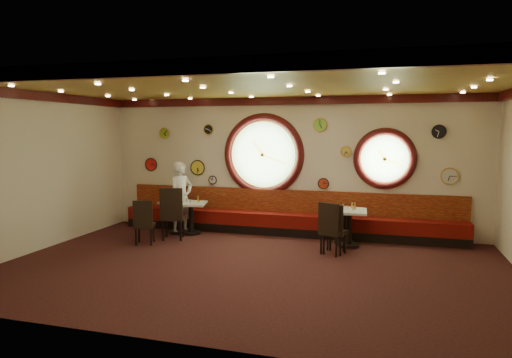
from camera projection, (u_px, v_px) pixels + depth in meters
name	position (u px, v px, depth m)	size (l,w,h in m)	color
floor	(252.00, 268.00, 8.10)	(9.00, 6.00, 0.00)	black
ceiling	(251.00, 85.00, 7.76)	(9.00, 6.00, 0.02)	#B28932
wall_back	(288.00, 165.00, 10.79)	(9.00, 0.02, 3.20)	beige
wall_front	(174.00, 206.00, 5.06)	(9.00, 0.02, 3.20)	beige
wall_left	(38.00, 172.00, 9.18)	(0.02, 6.00, 3.20)	beige
molding_back	(288.00, 101.00, 10.58)	(9.00, 0.10, 0.18)	#3D0B0B
molding_front	(173.00, 68.00, 4.95)	(9.00, 0.10, 0.18)	#3D0B0B
molding_left	(36.00, 96.00, 9.00)	(0.10, 6.00, 0.18)	#3D0B0B
banquette_base	(285.00, 230.00, 10.68)	(8.00, 0.55, 0.20)	black
banquette_seat	(285.00, 220.00, 10.66)	(8.00, 0.55, 0.30)	#5C0A07
banquette_back	(287.00, 201.00, 10.82)	(8.00, 0.10, 0.55)	#64070D
porthole_left_glass	(264.00, 155.00, 10.93)	(1.66, 1.66, 0.02)	#91C375
porthole_left_frame	(263.00, 155.00, 10.91)	(1.98, 1.98, 0.18)	#3D0B0B
porthole_left_ring	(263.00, 155.00, 10.88)	(1.61, 1.61, 0.03)	gold
porthole_right_glass	(385.00, 159.00, 10.15)	(1.10, 1.10, 0.02)	#91C375
porthole_right_frame	(385.00, 159.00, 10.14)	(1.38, 1.38, 0.18)	#3D0B0B
porthole_right_ring	(385.00, 159.00, 10.11)	(1.09, 1.09, 0.03)	gold
wall_clock_0	(439.00, 132.00, 9.75)	(0.28, 0.28, 0.03)	black
wall_clock_1	(323.00, 184.00, 10.56)	(0.24, 0.24, 0.03)	red
wall_clock_2	(209.00, 129.00, 11.22)	(0.24, 0.24, 0.03)	black
wall_clock_3	(213.00, 180.00, 11.32)	(0.20, 0.20, 0.03)	silver
wall_clock_4	(151.00, 164.00, 11.76)	(0.32, 0.32, 0.03)	red
wall_clock_5	(198.00, 168.00, 11.40)	(0.36, 0.36, 0.03)	yellow
wall_clock_6	(165.00, 133.00, 11.56)	(0.26, 0.26, 0.03)	#8EB925
wall_clock_7	(320.00, 125.00, 10.44)	(0.30, 0.30, 0.03)	#84CF40
wall_clock_8	(449.00, 176.00, 9.78)	(0.34, 0.34, 0.03)	silver
wall_clock_9	(346.00, 152.00, 10.34)	(0.22, 0.22, 0.03)	gold
table_a	(178.00, 213.00, 10.78)	(0.83, 0.83, 0.76)	black
table_b	(191.00, 214.00, 10.68)	(0.81, 0.81, 0.75)	black
table_c	(349.00, 224.00, 9.51)	(0.75, 0.75, 0.78)	black
table_d	(344.00, 222.00, 9.75)	(0.79, 0.79, 0.76)	black
chair_a	(144.00, 219.00, 9.65)	(0.51, 0.51, 0.60)	black
chair_b	(172.00, 210.00, 10.07)	(0.61, 0.61, 0.73)	black
chair_c	(333.00, 226.00, 8.92)	(0.46, 0.46, 0.62)	black
chair_d	(331.00, 225.00, 8.87)	(0.58, 0.58, 0.64)	black
condiment_a_salt	(177.00, 199.00, 10.83)	(0.04, 0.04, 0.11)	silver
condiment_b_salt	(187.00, 200.00, 10.70)	(0.04, 0.04, 0.10)	silver
condiment_c_salt	(343.00, 207.00, 9.57)	(0.04, 0.04, 0.11)	silver
condiment_d_salt	(339.00, 207.00, 9.74)	(0.03, 0.03, 0.09)	silver
condiment_a_pepper	(176.00, 200.00, 10.66)	(0.04, 0.04, 0.10)	#BDBCC1
condiment_b_pepper	(190.00, 201.00, 10.59)	(0.03, 0.03, 0.09)	silver
condiment_c_pepper	(353.00, 208.00, 9.42)	(0.03, 0.03, 0.10)	silver
condiment_d_pepper	(348.00, 208.00, 9.62)	(0.03, 0.03, 0.09)	silver
condiment_a_bottle	(182.00, 197.00, 10.84)	(0.05, 0.05, 0.17)	gold
condiment_b_bottle	(198.00, 199.00, 10.73)	(0.05, 0.05, 0.15)	gold
condiment_c_bottle	(355.00, 206.00, 9.53)	(0.05, 0.05, 0.15)	orange
condiment_d_bottle	(352.00, 206.00, 9.71)	(0.04, 0.04, 0.14)	gold
waiter	(181.00, 197.00, 10.77)	(0.62, 0.41, 1.70)	white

